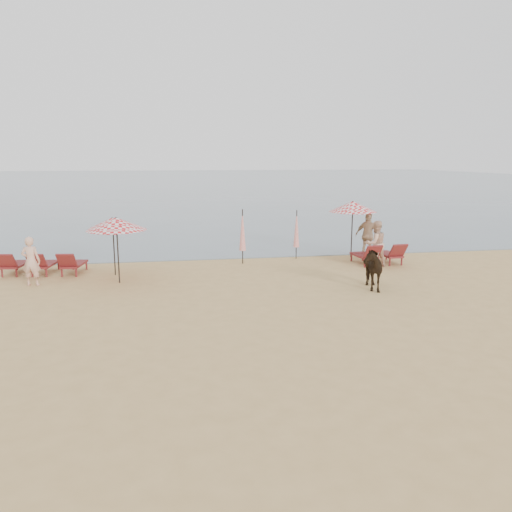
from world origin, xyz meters
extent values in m
plane|color=tan|center=(0.00, 0.00, 0.00)|extent=(120.00, 120.00, 0.00)
cube|color=#51606B|center=(0.00, 80.00, 0.00)|extent=(160.00, 140.00, 0.06)
cube|color=maroon|center=(-7.95, 8.77, 0.32)|extent=(0.78, 1.37, 0.07)
cube|color=maroon|center=(-8.05, 8.09, 0.58)|extent=(0.65, 0.51, 0.57)
cube|color=maroon|center=(-6.95, 8.63, 0.32)|extent=(0.78, 1.37, 0.07)
cube|color=maroon|center=(-7.05, 7.94, 0.58)|extent=(0.65, 0.51, 0.57)
cube|color=maroon|center=(-5.94, 8.48, 0.32)|extent=(0.78, 1.37, 0.07)
cube|color=maroon|center=(-6.04, 7.80, 0.58)|extent=(0.65, 0.51, 0.57)
cube|color=maroon|center=(4.76, 8.22, 0.33)|extent=(0.71, 1.36, 0.08)
cube|color=maroon|center=(4.81, 7.51, 0.59)|extent=(0.64, 0.48, 0.58)
cube|color=maroon|center=(5.79, 8.30, 0.33)|extent=(0.71, 1.36, 0.08)
cube|color=maroon|center=(5.84, 7.59, 0.59)|extent=(0.64, 0.48, 0.58)
cylinder|color=black|center=(-4.24, 6.78, 1.00)|extent=(0.05, 0.05, 1.99)
cone|color=red|center=(-4.24, 6.78, 1.95)|extent=(1.90, 1.90, 0.41)
sphere|color=black|center=(-4.24, 6.78, 2.13)|extent=(0.07, 0.07, 0.07)
cylinder|color=black|center=(-4.49, 7.94, 0.93)|extent=(0.04, 0.04, 1.86)
cone|color=red|center=(-4.49, 7.94, 1.81)|extent=(1.64, 1.67, 0.56)
sphere|color=black|center=(-4.49, 7.94, 1.99)|extent=(0.07, 0.07, 0.07)
cylinder|color=black|center=(4.75, 9.58, 1.07)|extent=(0.05, 0.05, 2.13)
cone|color=red|center=(4.75, 9.58, 2.09)|extent=(1.90, 1.90, 0.43)
sphere|color=black|center=(4.75, 9.58, 2.28)|extent=(0.08, 0.08, 0.08)
cylinder|color=black|center=(0.17, 9.10, 1.05)|extent=(0.05, 0.05, 2.11)
cone|color=red|center=(0.17, 9.10, 1.31)|extent=(0.26, 0.26, 1.58)
cylinder|color=black|center=(2.44, 9.65, 0.99)|extent=(0.04, 0.04, 1.98)
cone|color=red|center=(2.44, 9.65, 1.22)|extent=(0.24, 0.24, 1.48)
imported|color=black|center=(3.53, 4.75, 0.69)|extent=(0.97, 1.72, 1.37)
imported|color=#D7A186|center=(-6.95, 6.90, 0.79)|extent=(0.62, 0.44, 1.59)
imported|color=tan|center=(5.00, 7.74, 0.86)|extent=(0.94, 0.79, 1.73)
imported|color=tan|center=(5.36, 9.32, 0.93)|extent=(1.09, 1.08, 1.85)
camera|label=1|loc=(-2.49, -9.60, 4.04)|focal=35.00mm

